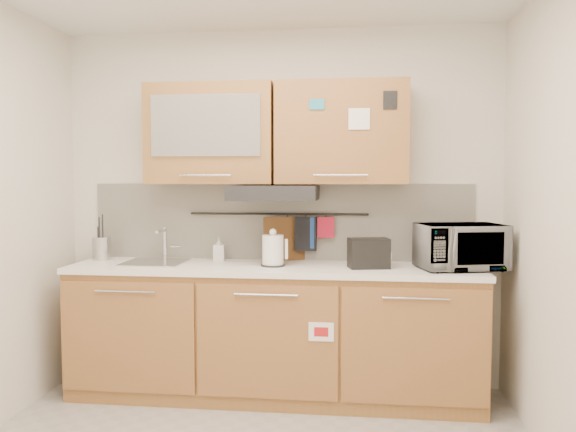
# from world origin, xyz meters

# --- Properties ---
(wall_back) EXTENTS (3.20, 0.00, 3.20)m
(wall_back) POSITION_xyz_m (0.00, 1.50, 1.30)
(wall_back) COLOR silver
(wall_back) RESTS_ON ground
(base_cabinet) EXTENTS (2.80, 0.64, 0.88)m
(base_cabinet) POSITION_xyz_m (0.00, 1.19, 0.41)
(base_cabinet) COLOR #9D6B37
(base_cabinet) RESTS_ON floor
(countertop) EXTENTS (2.82, 0.62, 0.04)m
(countertop) POSITION_xyz_m (0.00, 1.19, 0.90)
(countertop) COLOR white
(countertop) RESTS_ON base_cabinet
(backsplash) EXTENTS (2.80, 0.02, 0.56)m
(backsplash) POSITION_xyz_m (0.00, 1.49, 1.20)
(backsplash) COLOR silver
(backsplash) RESTS_ON countertop
(upper_cabinets) EXTENTS (1.82, 0.37, 0.70)m
(upper_cabinets) POSITION_xyz_m (-0.00, 1.32, 1.83)
(upper_cabinets) COLOR #9D6B37
(upper_cabinets) RESTS_ON wall_back
(range_hood) EXTENTS (0.60, 0.46, 0.10)m
(range_hood) POSITION_xyz_m (0.00, 1.25, 1.42)
(range_hood) COLOR black
(range_hood) RESTS_ON upper_cabinets
(sink) EXTENTS (0.42, 0.40, 0.26)m
(sink) POSITION_xyz_m (-0.85, 1.21, 0.92)
(sink) COLOR silver
(sink) RESTS_ON countertop
(utensil_rail) EXTENTS (1.30, 0.02, 0.02)m
(utensil_rail) POSITION_xyz_m (0.00, 1.45, 1.26)
(utensil_rail) COLOR black
(utensil_rail) RESTS_ON backsplash
(utensil_crock) EXTENTS (0.14, 0.14, 0.34)m
(utensil_crock) POSITION_xyz_m (-1.30, 1.32, 1.01)
(utensil_crock) COLOR #B3B4B8
(utensil_crock) RESTS_ON countertop
(kettle) EXTENTS (0.19, 0.17, 0.26)m
(kettle) POSITION_xyz_m (0.00, 1.16, 1.02)
(kettle) COLOR white
(kettle) RESTS_ON countertop
(toaster) EXTENTS (0.29, 0.21, 0.20)m
(toaster) POSITION_xyz_m (0.65, 1.15, 1.02)
(toaster) COLOR black
(toaster) RESTS_ON countertop
(microwave) EXTENTS (0.61, 0.48, 0.30)m
(microwave) POSITION_xyz_m (1.25, 1.17, 1.07)
(microwave) COLOR #999999
(microwave) RESTS_ON countertop
(soap_bottle) EXTENTS (0.09, 0.09, 0.17)m
(soap_bottle) POSITION_xyz_m (-0.43, 1.37, 1.01)
(soap_bottle) COLOR #999999
(soap_bottle) RESTS_ON countertop
(cutting_board) EXTENTS (0.33, 0.17, 0.43)m
(cutting_board) POSITION_xyz_m (0.07, 1.44, 1.02)
(cutting_board) COLOR brown
(cutting_board) RESTS_ON utensil_rail
(oven_mitt) EXTENTS (0.14, 0.06, 0.23)m
(oven_mitt) POSITION_xyz_m (0.20, 1.44, 1.13)
(oven_mitt) COLOR navy
(oven_mitt) RESTS_ON utensil_rail
(dark_pouch) EXTENTS (0.16, 0.05, 0.25)m
(dark_pouch) POSITION_xyz_m (0.20, 1.44, 1.12)
(dark_pouch) COLOR black
(dark_pouch) RESTS_ON utensil_rail
(pot_holder) EXTENTS (0.12, 0.03, 0.15)m
(pot_holder) POSITION_xyz_m (0.35, 1.44, 1.16)
(pot_holder) COLOR #A9162D
(pot_holder) RESTS_ON utensil_rail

